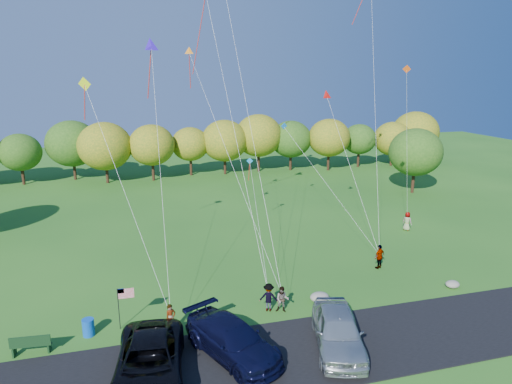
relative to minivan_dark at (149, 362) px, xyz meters
The scene contains 17 objects.
ground 8.23m from the minivan_dark, 30.81° to the left, with size 140.00×140.00×0.00m, color #245C1A.
asphalt_lane 7.08m from the minivan_dark, ahead, with size 44.00×6.00×0.06m, color black.
treeline 41.29m from the minivan_dark, 82.23° to the left, with size 76.73×28.06×8.65m.
minivan_dark is the anchor object (origin of this frame).
minivan_navy 4.04m from the minivan_dark, 11.74° to the left, with size 2.38×5.84×1.70m, color black.
minivan_silver 9.15m from the minivan_dark, ahead, with size 2.26×5.62×1.92m, color #ABB2B6.
flyer_a 4.02m from the minivan_dark, 71.33° to the left, with size 0.58×0.38×1.60m, color #4C4C59.
flyer_b 8.77m from the minivan_dark, 28.96° to the left, with size 0.76×0.59×1.56m, color #4C4C59.
flyer_c 8.34m from the minivan_dark, 33.48° to the left, with size 1.09×0.62×1.68m, color #4C4C59.
flyer_d 18.18m from the minivan_dark, 26.80° to the left, with size 1.04×0.43×1.77m, color #4C4C59.
flyer_e 27.17m from the minivan_dark, 32.99° to the left, with size 0.81×0.53×1.66m, color #4C4C59.
park_bench 6.57m from the minivan_dark, 146.96° to the left, with size 1.90×0.54×1.05m.
trash_barrel 5.51m from the minivan_dark, 122.23° to the left, with size 0.62×0.62×0.92m, color #0C49B6.
flag_assembly 5.04m from the minivan_dark, 102.68° to the left, with size 0.87×0.57×2.36m.
boulder_near 11.32m from the minivan_dark, 25.11° to the left, with size 1.17×0.92×0.59m, color gray.
boulder_far 19.69m from the minivan_dark, 12.39° to the left, with size 0.91×0.76×0.47m, color slate.
kites_aloft 24.84m from the minivan_dark, 63.66° to the left, with size 23.99×10.87×19.49m.
Camera 1 is at (-7.19, -22.47, 13.32)m, focal length 32.00 mm.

